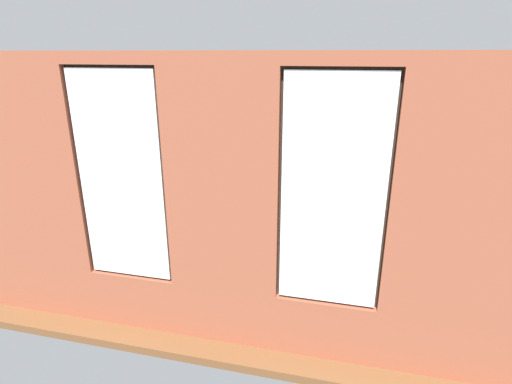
# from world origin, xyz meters

# --- Properties ---
(ground_plane) EXTENTS (6.88, 5.57, 0.10)m
(ground_plane) POSITION_xyz_m (0.00, 0.00, -0.05)
(ground_plane) COLOR brown
(brick_wall_with_windows) EXTENTS (6.28, 0.30, 3.09)m
(brick_wall_with_windows) POSITION_xyz_m (0.00, 2.40, 1.49)
(brick_wall_with_windows) COLOR #9E5138
(brick_wall_with_windows) RESTS_ON ground_plane
(white_wall_right) EXTENTS (0.10, 4.57, 3.09)m
(white_wall_right) POSITION_xyz_m (3.09, 0.20, 1.54)
(white_wall_right) COLOR white
(white_wall_right) RESTS_ON ground_plane
(couch_by_window) EXTENTS (1.76, 0.87, 0.80)m
(couch_by_window) POSITION_xyz_m (-0.14, 1.75, 0.33)
(couch_by_window) COLOR black
(couch_by_window) RESTS_ON ground_plane
(couch_left) EXTENTS (0.92, 1.87, 0.80)m
(couch_left) POSITION_xyz_m (-2.44, 0.74, 0.33)
(couch_left) COLOR black
(couch_left) RESTS_ON ground_plane
(coffee_table) EXTENTS (1.50, 0.87, 0.45)m
(coffee_table) POSITION_xyz_m (0.44, -0.01, 0.40)
(coffee_table) COLOR tan
(coffee_table) RESTS_ON ground_plane
(cup_ceramic) EXTENTS (0.09, 0.09, 0.10)m
(cup_ceramic) POSITION_xyz_m (0.44, -0.01, 0.50)
(cup_ceramic) COLOR #B23D38
(cup_ceramic) RESTS_ON coffee_table
(candle_jar) EXTENTS (0.08, 0.08, 0.13)m
(candle_jar) POSITION_xyz_m (0.63, -0.12, 0.51)
(candle_jar) COLOR #B7333D
(candle_jar) RESTS_ON coffee_table
(table_plant_small) EXTENTS (0.15, 0.15, 0.23)m
(table_plant_small) POSITION_xyz_m (0.03, -0.16, 0.57)
(table_plant_small) COLOR #47423D
(table_plant_small) RESTS_ON coffee_table
(remote_silver) EXTENTS (0.16, 0.15, 0.02)m
(remote_silver) POSITION_xyz_m (0.89, 0.12, 0.46)
(remote_silver) COLOR #B2B2B7
(remote_silver) RESTS_ON coffee_table
(media_console) EXTENTS (0.93, 0.42, 0.53)m
(media_console) POSITION_xyz_m (2.79, 0.43, 0.26)
(media_console) COLOR black
(media_console) RESTS_ON ground_plane
(tv_flatscreen) EXTENTS (1.15, 0.20, 0.78)m
(tv_flatscreen) POSITION_xyz_m (2.79, 0.43, 0.92)
(tv_flatscreen) COLOR black
(tv_flatscreen) RESTS_ON media_console
(papasan_chair) EXTENTS (1.09, 1.09, 0.69)m
(papasan_chair) POSITION_xyz_m (0.64, -1.32, 0.44)
(papasan_chair) COLOR olive
(papasan_chair) RESTS_ON ground_plane
(potted_plant_by_left_couch) EXTENTS (0.44, 0.44, 0.59)m
(potted_plant_by_left_couch) POSITION_xyz_m (-2.04, -0.63, 0.39)
(potted_plant_by_left_couch) COLOR #9E5638
(potted_plant_by_left_couch) RESTS_ON ground_plane
(potted_plant_beside_window_right) EXTENTS (1.06, 1.04, 1.40)m
(potted_plant_beside_window_right) POSITION_xyz_m (1.94, 1.85, 0.70)
(potted_plant_beside_window_right) COLOR gray
(potted_plant_beside_window_right) RESTS_ON ground_plane
(potted_plant_near_tv) EXTENTS (0.75, 0.66, 0.98)m
(potted_plant_near_tv) POSITION_xyz_m (2.23, 1.35, 0.44)
(potted_plant_near_tv) COLOR gray
(potted_plant_near_tv) RESTS_ON ground_plane
(potted_plant_corner_near_left) EXTENTS (0.98, 0.92, 1.25)m
(potted_plant_corner_near_left) POSITION_xyz_m (-2.59, -1.78, 0.71)
(potted_plant_corner_near_left) COLOR #47423D
(potted_plant_corner_near_left) RESTS_ON ground_plane
(potted_plant_between_couches) EXTENTS (0.79, 0.86, 1.28)m
(potted_plant_between_couches) POSITION_xyz_m (-1.47, 1.70, 0.62)
(potted_plant_between_couches) COLOR gray
(potted_plant_between_couches) RESTS_ON ground_plane
(potted_plant_corner_far_left) EXTENTS (0.87, 0.87, 1.18)m
(potted_plant_corner_far_left) POSITION_xyz_m (-2.59, 1.85, 0.75)
(potted_plant_corner_far_left) COLOR #9E5638
(potted_plant_corner_far_left) RESTS_ON ground_plane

